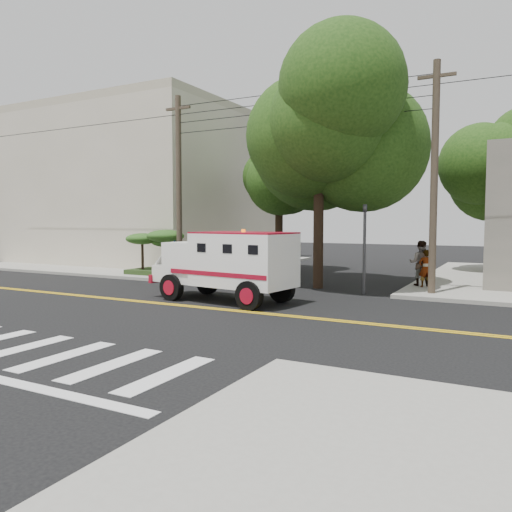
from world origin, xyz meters
The scene contains 13 objects.
ground centered at (0.00, 0.00, 0.00)m, with size 100.00×100.00×0.00m, color black.
sidewalk_nw centered at (-13.50, 13.50, 0.07)m, with size 17.00×17.00×0.15m, color gray.
building_left centered at (-15.50, 15.00, 5.15)m, with size 16.00×14.00×10.00m, color #BBB199.
utility_pole_left centered at (-5.60, 6.00, 4.50)m, with size 0.28×0.28×9.00m, color #382D23.
utility_pole_right centered at (6.30, 6.20, 4.50)m, with size 0.28×0.28×9.00m, color #382D23.
tree_main centered at (1.94, 6.21, 7.20)m, with size 6.08×5.70×9.85m.
tree_left centered at (-2.68, 11.79, 5.73)m, with size 4.48×4.20×7.70m.
traffic_signal centered at (3.80, 5.60, 2.23)m, with size 0.15×0.18×3.60m.
accessibility_sign centered at (-6.20, 6.17, 1.37)m, with size 0.45×0.10×2.02m.
palm_planter centered at (-7.44, 6.62, 1.65)m, with size 3.52×2.63×2.36m.
armored_truck centered at (-0.10, 1.50, 1.45)m, with size 5.82×2.86×2.55m.
pedestrian_a centered at (5.78, 7.92, 0.94)m, with size 0.58×0.38×1.58m, color gray.
pedestrian_b centered at (5.50, 8.33, 1.12)m, with size 0.95×0.74×1.95m, color gray.
Camera 1 is at (9.28, -13.96, 2.93)m, focal length 35.00 mm.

